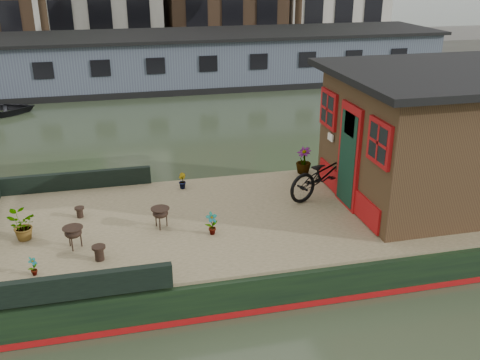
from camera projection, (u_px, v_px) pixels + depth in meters
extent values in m
plane|color=#2E3C26|center=(322.00, 238.00, 10.07)|extent=(120.00, 120.00, 0.00)
cube|color=black|center=(323.00, 224.00, 9.95)|extent=(12.00, 4.00, 0.60)
cube|color=#9A0E0F|center=(322.00, 235.00, 10.04)|extent=(12.02, 4.02, 0.10)
cube|color=#96845C|center=(324.00, 208.00, 9.83)|extent=(11.80, 3.80, 0.05)
cube|color=black|center=(74.00, 181.00, 10.53)|extent=(3.00, 0.12, 0.35)
cube|color=black|center=(59.00, 288.00, 7.07)|extent=(3.00, 0.12, 0.35)
cube|color=#311D13|center=(439.00, 139.00, 9.85)|extent=(3.50, 3.00, 2.30)
cube|color=black|center=(449.00, 73.00, 9.39)|extent=(4.00, 3.50, 0.12)
cube|color=#9A0E0F|center=(349.00, 157.00, 9.55)|extent=(0.06, 0.80, 1.90)
cube|color=black|center=(348.00, 159.00, 9.56)|extent=(0.04, 0.64, 1.70)
cube|color=#9A0E0F|center=(380.00, 143.00, 8.37)|extent=(0.06, 0.72, 0.72)
cube|color=#9A0E0F|center=(329.00, 109.00, 10.26)|extent=(0.06, 0.72, 0.72)
imported|color=black|center=(325.00, 173.00, 10.14)|extent=(1.82, 1.20, 0.90)
imported|color=brown|center=(212.00, 224.00, 8.77)|extent=(0.24, 0.19, 0.39)
imported|color=brown|center=(182.00, 181.00, 10.57)|extent=(0.18, 0.20, 0.31)
imported|color=#AB3F31|center=(21.00, 226.00, 8.58)|extent=(0.47, 0.42, 0.49)
imported|color=maroon|center=(304.00, 160.00, 11.29)|extent=(0.44, 0.44, 0.57)
imported|color=brown|center=(33.00, 266.00, 7.63)|extent=(0.16, 0.19, 0.30)
cylinder|color=black|center=(80.00, 212.00, 9.39)|extent=(0.17, 0.17, 0.19)
cylinder|color=black|center=(99.00, 253.00, 8.04)|extent=(0.21, 0.21, 0.23)
cube|color=#47535F|center=(200.00, 60.00, 22.29)|extent=(20.00, 4.00, 2.00)
cube|color=black|center=(199.00, 34.00, 21.89)|extent=(20.40, 4.40, 0.12)
cube|color=black|center=(201.00, 81.00, 22.62)|extent=(20.00, 4.05, 0.24)
cube|color=#47443F|center=(180.00, 50.00, 28.35)|extent=(60.00, 6.00, 0.90)
cylinder|color=#332316|center=(42.00, 6.00, 24.68)|extent=(0.36, 0.36, 4.00)
cylinder|color=#332316|center=(299.00, 2.00, 27.34)|extent=(0.36, 0.36, 4.00)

